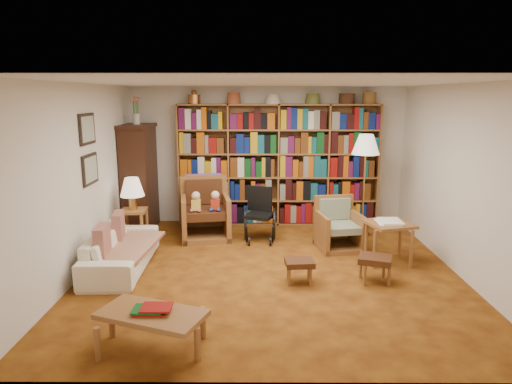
{
  "coord_description": "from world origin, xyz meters",
  "views": [
    {
      "loc": [
        -0.17,
        -5.89,
        2.34
      ],
      "look_at": [
        -0.2,
        0.6,
        0.97
      ],
      "focal_mm": 32.0,
      "sensor_mm": 36.0,
      "label": 1
    }
  ],
  "objects_px": {
    "wheelchair": "(260,216)",
    "coffee_table": "(152,316)",
    "armchair_leather": "(206,212)",
    "footstool_a": "(299,264)",
    "sofa": "(121,250)",
    "armchair_sage": "(338,228)",
    "footstool_b": "(375,261)",
    "floor_lamp": "(366,149)",
    "side_table_lamp": "(134,219)",
    "side_table_papers": "(389,228)"
  },
  "relations": [
    {
      "from": "side_table_lamp",
      "to": "coffee_table",
      "type": "xyz_separation_m",
      "value": [
        0.99,
        -3.11,
        -0.09
      ]
    },
    {
      "from": "armchair_sage",
      "to": "side_table_lamp",
      "type": "bearing_deg",
      "value": 177.55
    },
    {
      "from": "armchair_leather",
      "to": "side_table_papers",
      "type": "relative_size",
      "value": 1.42
    },
    {
      "from": "armchair_sage",
      "to": "coffee_table",
      "type": "xyz_separation_m",
      "value": [
        -2.25,
        -2.97,
        0.02
      ]
    },
    {
      "from": "sofa",
      "to": "footstool_a",
      "type": "bearing_deg",
      "value": -103.34
    },
    {
      "from": "sofa",
      "to": "footstool_a",
      "type": "xyz_separation_m",
      "value": [
        2.41,
        -0.5,
        -0.01
      ]
    },
    {
      "from": "armchair_leather",
      "to": "floor_lamp",
      "type": "xyz_separation_m",
      "value": [
        2.65,
        0.04,
        1.07
      ]
    },
    {
      "from": "footstool_b",
      "to": "side_table_lamp",
      "type": "bearing_deg",
      "value": 156.32
    },
    {
      "from": "side_table_lamp",
      "to": "wheelchair",
      "type": "distance_m",
      "value": 2.03
    },
    {
      "from": "wheelchair",
      "to": "footstool_a",
      "type": "xyz_separation_m",
      "value": [
        0.5,
        -1.81,
        -0.15
      ]
    },
    {
      "from": "side_table_lamp",
      "to": "armchair_sage",
      "type": "bearing_deg",
      "value": -2.45
    },
    {
      "from": "armchair_sage",
      "to": "footstool_b",
      "type": "distance_m",
      "value": 1.4
    },
    {
      "from": "armchair_sage",
      "to": "coffee_table",
      "type": "relative_size",
      "value": 0.72
    },
    {
      "from": "side_table_lamp",
      "to": "side_table_papers",
      "type": "distance_m",
      "value": 3.92
    },
    {
      "from": "side_table_lamp",
      "to": "armchair_sage",
      "type": "distance_m",
      "value": 3.25
    },
    {
      "from": "wheelchair",
      "to": "footstool_b",
      "type": "bearing_deg",
      "value": -50.68
    },
    {
      "from": "footstool_b",
      "to": "sofa",
      "type": "bearing_deg",
      "value": 172.01
    },
    {
      "from": "footstool_a",
      "to": "coffee_table",
      "type": "distance_m",
      "value": 2.18
    },
    {
      "from": "armchair_leather",
      "to": "footstool_a",
      "type": "xyz_separation_m",
      "value": [
        1.4,
        -2.0,
        -0.16
      ]
    },
    {
      "from": "wheelchair",
      "to": "sofa",
      "type": "bearing_deg",
      "value": -145.53
    },
    {
      "from": "armchair_leather",
      "to": "footstool_a",
      "type": "height_order",
      "value": "armchair_leather"
    },
    {
      "from": "footstool_a",
      "to": "footstool_b",
      "type": "bearing_deg",
      "value": 1.65
    },
    {
      "from": "footstool_a",
      "to": "coffee_table",
      "type": "bearing_deg",
      "value": -134.16
    },
    {
      "from": "armchair_leather",
      "to": "coffee_table",
      "type": "bearing_deg",
      "value": -91.78
    },
    {
      "from": "armchair_leather",
      "to": "wheelchair",
      "type": "bearing_deg",
      "value": -11.28
    },
    {
      "from": "side_table_lamp",
      "to": "armchair_leather",
      "type": "relative_size",
      "value": 0.56
    },
    {
      "from": "floor_lamp",
      "to": "armchair_sage",
      "type": "bearing_deg",
      "value": -129.59
    },
    {
      "from": "side_table_lamp",
      "to": "coffee_table",
      "type": "distance_m",
      "value": 3.27
    },
    {
      "from": "wheelchair",
      "to": "side_table_lamp",
      "type": "bearing_deg",
      "value": -172.56
    },
    {
      "from": "wheelchair",
      "to": "side_table_papers",
      "type": "distance_m",
      "value": 2.12
    },
    {
      "from": "side_table_papers",
      "to": "armchair_leather",
      "type": "bearing_deg",
      "value": 155.49
    },
    {
      "from": "wheelchair",
      "to": "coffee_table",
      "type": "distance_m",
      "value": 3.52
    },
    {
      "from": "armchair_leather",
      "to": "wheelchair",
      "type": "distance_m",
      "value": 0.93
    },
    {
      "from": "side_table_lamp",
      "to": "footstool_b",
      "type": "xyz_separation_m",
      "value": [
        3.47,
        -1.52,
        -0.14
      ]
    },
    {
      "from": "side_table_lamp",
      "to": "footstool_a",
      "type": "height_order",
      "value": "side_table_lamp"
    },
    {
      "from": "side_table_lamp",
      "to": "coffee_table",
      "type": "height_order",
      "value": "side_table_lamp"
    },
    {
      "from": "footstool_a",
      "to": "side_table_lamp",
      "type": "bearing_deg",
      "value": 148.27
    },
    {
      "from": "wheelchair",
      "to": "floor_lamp",
      "type": "xyz_separation_m",
      "value": [
        1.75,
        0.23,
        1.09
      ]
    },
    {
      "from": "sofa",
      "to": "footstool_b",
      "type": "bearing_deg",
      "value": -99.57
    },
    {
      "from": "side_table_lamp",
      "to": "wheelchair",
      "type": "relative_size",
      "value": 0.65
    },
    {
      "from": "armchair_leather",
      "to": "floor_lamp",
      "type": "bearing_deg",
      "value": 0.95
    },
    {
      "from": "sofa",
      "to": "footstool_b",
      "type": "xyz_separation_m",
      "value": [
        3.37,
        -0.47,
        0.02
      ]
    },
    {
      "from": "armchair_sage",
      "to": "side_table_papers",
      "type": "xyz_separation_m",
      "value": [
        0.6,
        -0.66,
        0.2
      ]
    },
    {
      "from": "coffee_table",
      "to": "footstool_a",
      "type": "bearing_deg",
      "value": 45.84
    },
    {
      "from": "armchair_leather",
      "to": "armchair_sage",
      "type": "height_order",
      "value": "armchair_leather"
    },
    {
      "from": "armchair_leather",
      "to": "armchair_sage",
      "type": "bearing_deg",
      "value": -15.25
    },
    {
      "from": "side_table_lamp",
      "to": "footstool_b",
      "type": "relative_size",
      "value": 1.15
    },
    {
      "from": "armchair_sage",
      "to": "footstool_b",
      "type": "xyz_separation_m",
      "value": [
        0.23,
        -1.39,
        -0.02
      ]
    },
    {
      "from": "wheelchair",
      "to": "coffee_table",
      "type": "relative_size",
      "value": 0.79
    },
    {
      "from": "footstool_b",
      "to": "floor_lamp",
      "type": "bearing_deg",
      "value": 81.96
    }
  ]
}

